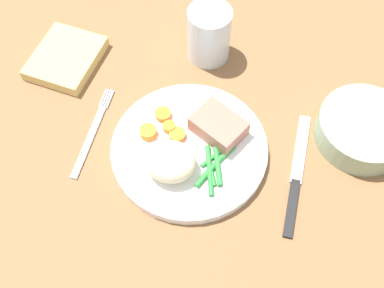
{
  "coord_description": "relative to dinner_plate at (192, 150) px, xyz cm",
  "views": [
    {
      "loc": [
        8.93,
        -36.95,
        65.03
      ],
      "look_at": [
        0.41,
        -2.32,
        4.6
      ],
      "focal_mm": 44.68,
      "sensor_mm": 36.0,
      "label": 1
    }
  ],
  "objects": [
    {
      "name": "water_glass",
      "position": [
        -2.0,
        19.83,
        3.23
      ],
      "size": [
        7.18,
        7.18,
        9.5
      ],
      "color": "silver",
      "rests_on": "dining_table"
    },
    {
      "name": "carrot_slices",
      "position": [
        -5.08,
        2.01,
        1.35
      ],
      "size": [
        6.89,
        6.25,
        1.25
      ],
      "color": "orange",
      "rests_on": "dinner_plate"
    },
    {
      "name": "salad_bowl",
      "position": [
        24.4,
        8.95,
        1.64
      ],
      "size": [
        13.99,
        13.99,
        4.33
      ],
      "color": "#99B28C",
      "rests_on": "dining_table"
    },
    {
      "name": "meat_portion",
      "position": [
        3.17,
        3.7,
        2.26
      ],
      "size": [
        9.26,
        8.45,
        2.92
      ],
      "primitive_type": "cube",
      "rotation": [
        0.0,
        0.0,
        -0.49
      ],
      "color": "#A86B56",
      "rests_on": "dinner_plate"
    },
    {
      "name": "mashed_potatoes",
      "position": [
        -2.11,
        -4.23,
        3.02
      ],
      "size": [
        7.37,
        6.58,
        4.44
      ],
      "primitive_type": "ellipsoid",
      "color": "beige",
      "rests_on": "dinner_plate"
    },
    {
      "name": "green_beans",
      "position": [
        3.74,
        -2.26,
        1.17
      ],
      "size": [
        4.63,
        9.8,
        0.83
      ],
      "color": "#2D8C38",
      "rests_on": "dinner_plate"
    },
    {
      "name": "dinner_plate",
      "position": [
        0.0,
        0.0,
        0.0
      ],
      "size": [
        23.49,
        23.49,
        1.6
      ],
      "primitive_type": "cylinder",
      "color": "white",
      "rests_on": "dining_table"
    },
    {
      "name": "dining_table",
      "position": [
        -0.41,
        2.32,
        -1.8
      ],
      "size": [
        120.0,
        90.0,
        2.0
      ],
      "color": "brown",
      "rests_on": "ground"
    },
    {
      "name": "napkin",
      "position": [
        -24.95,
        12.2,
        0.19
      ],
      "size": [
        11.55,
        13.23,
        1.97
      ],
      "primitive_type": "cube",
      "rotation": [
        0.0,
        0.0,
        -0.12
      ],
      "color": "#DBBC6B",
      "rests_on": "dining_table"
    },
    {
      "name": "knife",
      "position": [
        15.9,
        -0.29,
        -0.6
      ],
      "size": [
        1.7,
        20.5,
        0.64
      ],
      "rotation": [
        0.0,
        0.0,
        0.01
      ],
      "color": "black",
      "rests_on": "dining_table"
    },
    {
      "name": "fork",
      "position": [
        -15.82,
        -0.26,
        -0.6
      ],
      "size": [
        1.44,
        16.6,
        0.4
      ],
      "rotation": [
        0.0,
        0.0,
        0.05
      ],
      "color": "silver",
      "rests_on": "dining_table"
    }
  ]
}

